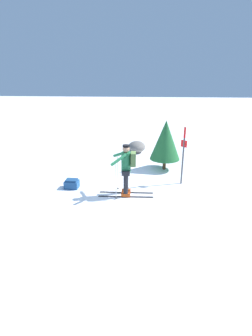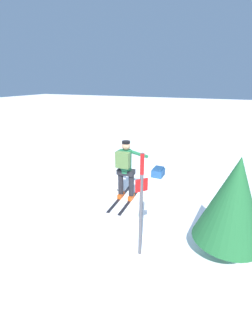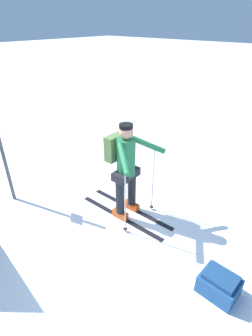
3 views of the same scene
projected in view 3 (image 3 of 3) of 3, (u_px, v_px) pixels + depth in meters
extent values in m
plane|color=white|center=(119.00, 247.00, 4.11)|extent=(80.00, 80.00, 0.00)
cube|color=black|center=(131.00, 208.00, 4.92)|extent=(0.15, 1.81, 0.01)
cube|color=#C64714|center=(132.00, 206.00, 4.89)|extent=(0.12, 0.30, 0.12)
cylinder|color=black|center=(132.00, 187.00, 4.69)|extent=(0.15, 0.15, 0.70)
cube|color=black|center=(120.00, 217.00, 4.71)|extent=(0.15, 1.81, 0.01)
cube|color=#C64714|center=(120.00, 214.00, 4.68)|extent=(0.12, 0.30, 0.12)
cylinder|color=black|center=(120.00, 195.00, 4.47)|extent=(0.15, 0.15, 0.70)
cube|color=black|center=(126.00, 174.00, 4.40)|extent=(0.48, 0.28, 0.14)
cylinder|color=#1E663D|center=(126.00, 157.00, 4.24)|extent=(0.31, 0.31, 0.64)
sphere|color=tan|center=(126.00, 132.00, 4.03)|extent=(0.23, 0.23, 0.23)
cylinder|color=black|center=(126.00, 126.00, 3.98)|extent=(0.22, 0.22, 0.06)
cube|color=#4C6B38|center=(115.00, 147.00, 4.32)|extent=(0.38, 0.18, 0.43)
cylinder|color=#B2B7BC|center=(153.00, 181.00, 4.59)|extent=(0.02, 0.02, 1.28)
cylinder|color=black|center=(151.00, 207.00, 4.88)|extent=(0.07, 0.07, 0.01)
cylinder|color=#1E663D|center=(148.00, 145.00, 4.25)|extent=(0.44, 0.50, 0.32)
cylinder|color=#B2B7BC|center=(125.00, 201.00, 4.08)|extent=(0.02, 0.02, 1.28)
cylinder|color=black|center=(125.00, 229.00, 4.37)|extent=(0.07, 0.07, 0.01)
cylinder|color=#1E663D|center=(124.00, 159.00, 3.83)|extent=(0.41, 0.52, 0.32)
cube|color=navy|center=(219.00, 286.00, 3.36)|extent=(0.40, 0.49, 0.26)
cube|color=navy|center=(221.00, 277.00, 3.28)|extent=(0.32, 0.41, 0.06)
cylinder|color=#4C4C51|center=(2.00, 151.00, 4.68)|extent=(0.06, 0.06, 2.10)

